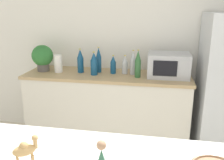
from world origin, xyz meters
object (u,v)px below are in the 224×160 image
object	(u,v)px
paper_towel_roll	(58,64)
back_bottle_2	(138,64)
back_bottle_4	(94,64)
wise_man_figurine_blue	(102,159)
microwave	(168,65)
back_bottle_5	(133,63)
back_bottle_3	(99,60)
back_bottle_0	(80,61)
potted_plant	(43,57)
back_bottle_1	(113,65)
back_bottle_6	(125,65)
camel_figurine	(25,149)

from	to	relation	value
paper_towel_roll	back_bottle_2	xyz separation A→B (m)	(1.01, -0.06, 0.05)
back_bottle_4	wise_man_figurine_blue	xyz separation A→B (m)	(0.52, -1.90, 0.01)
microwave	back_bottle_5	bearing A→B (deg)	177.06
back_bottle_2	back_bottle_4	xyz separation A→B (m)	(-0.53, 0.01, -0.02)
back_bottle_5	back_bottle_3	bearing A→B (deg)	176.41
back_bottle_0	back_bottle_5	world-z (taller)	back_bottle_0
microwave	wise_man_figurine_blue	world-z (taller)	microwave
microwave	back_bottle_3	xyz separation A→B (m)	(-0.86, 0.05, 0.01)
potted_plant	back_bottle_4	xyz separation A→B (m)	(0.69, -0.07, -0.05)
potted_plant	back_bottle_3	bearing A→B (deg)	5.21
microwave	back_bottle_0	xyz separation A→B (m)	(-1.08, -0.00, 0.00)
back_bottle_1	back_bottle_2	world-z (taller)	back_bottle_2
back_bottle_2	microwave	bearing A→B (deg)	15.88
wise_man_figurine_blue	back_bottle_0	bearing A→B (deg)	109.78
paper_towel_roll	back_bottle_6	xyz separation A→B (m)	(0.84, 0.08, -0.00)
paper_towel_roll	wise_man_figurine_blue	world-z (taller)	wise_man_figurine_blue
back_bottle_0	back_bottle_6	world-z (taller)	back_bottle_0
microwave	paper_towel_roll	bearing A→B (deg)	-178.25
paper_towel_roll	potted_plant	bearing A→B (deg)	173.46
paper_towel_roll	back_bottle_1	size ratio (longest dim) A/B	0.95
microwave	back_bottle_4	size ratio (longest dim) A/B	1.68
paper_towel_roll	back_bottle_0	world-z (taller)	back_bottle_0
potted_plant	back_bottle_5	xyz separation A→B (m)	(1.16, 0.04, -0.04)
potted_plant	camel_figurine	size ratio (longest dim) A/B	2.21
potted_plant	paper_towel_roll	world-z (taller)	potted_plant
back_bottle_2	back_bottle_3	world-z (taller)	back_bottle_2
back_bottle_5	back_bottle_6	world-z (taller)	back_bottle_5
back_bottle_2	potted_plant	bearing A→B (deg)	176.09
potted_plant	paper_towel_roll	distance (m)	0.23
potted_plant	paper_towel_roll	xyz separation A→B (m)	(0.22, -0.02, -0.07)
back_bottle_3	wise_man_figurine_blue	size ratio (longest dim) A/B	1.97
potted_plant	back_bottle_4	size ratio (longest dim) A/B	1.18
back_bottle_5	back_bottle_2	bearing A→B (deg)	-60.83
potted_plant	back_bottle_0	bearing A→B (deg)	1.47
paper_towel_roll	back_bottle_0	xyz separation A→B (m)	(0.28, 0.04, 0.03)
paper_towel_roll	back_bottle_0	distance (m)	0.29
camel_figurine	wise_man_figurine_blue	xyz separation A→B (m)	(0.36, 0.02, -0.02)
potted_plant	back_bottle_6	xyz separation A→B (m)	(1.05, 0.06, -0.08)
back_bottle_0	potted_plant	bearing A→B (deg)	-178.53
back_bottle_0	back_bottle_6	bearing A→B (deg)	4.40
potted_plant	microwave	bearing A→B (deg)	0.61
back_bottle_3	paper_towel_roll	bearing A→B (deg)	-169.82
back_bottle_0	camel_figurine	size ratio (longest dim) A/B	1.99
potted_plant	back_bottle_4	bearing A→B (deg)	-5.77
back_bottle_2	back_bottle_5	world-z (taller)	back_bottle_2
back_bottle_4	back_bottle_0	bearing A→B (deg)	157.11
paper_towel_roll	wise_man_figurine_blue	size ratio (longest dim) A/B	1.35
camel_figurine	wise_man_figurine_blue	distance (m)	0.36
back_bottle_6	wise_man_figurine_blue	distance (m)	2.04
back_bottle_4	camel_figurine	world-z (taller)	back_bottle_4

